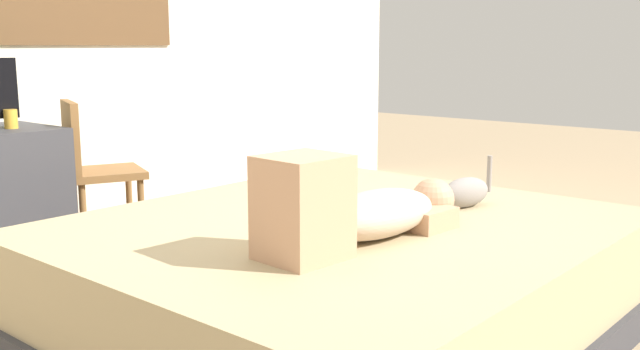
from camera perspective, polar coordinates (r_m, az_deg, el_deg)
ground_plane at (r=2.97m, az=2.92°, el=-12.54°), size 16.00×16.00×0.00m
bed at (r=2.90m, az=1.73°, el=-8.23°), size 2.15×1.91×0.46m
person_lying at (r=2.53m, az=3.21°, el=-2.82°), size 0.94×0.31×0.34m
cat at (r=3.12m, az=11.27°, el=-1.36°), size 0.35×0.17×0.21m
cup at (r=3.91m, az=-23.39°, el=4.12°), size 0.07×0.07×0.10m
chair_by_desk at (r=4.08m, az=-17.70°, el=0.72°), size 0.50×0.50×0.86m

